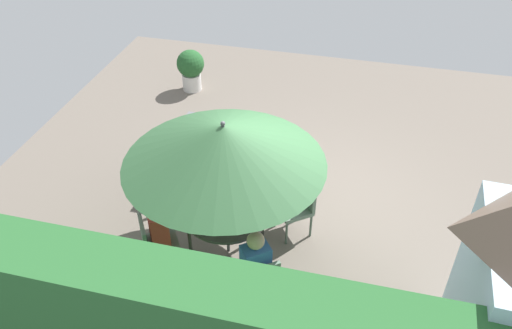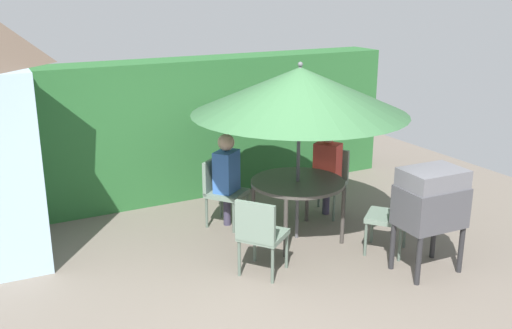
{
  "view_description": "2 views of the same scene",
  "coord_description": "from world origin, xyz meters",
  "views": [
    {
      "loc": [
        -0.66,
        6.21,
        5.58
      ],
      "look_at": [
        0.7,
        0.78,
        1.28
      ],
      "focal_mm": 36.12,
      "sensor_mm": 36.0,
      "label": 1
    },
    {
      "loc": [
        -2.67,
        -4.59,
        3.09
      ],
      "look_at": [
        0.21,
        0.88,
        1.19
      ],
      "focal_mm": 41.04,
      "sensor_mm": 36.0,
      "label": 2
    }
  ],
  "objects": [
    {
      "name": "ground_plane",
      "position": [
        0.0,
        0.0,
        0.0
      ],
      "size": [
        11.0,
        11.0,
        0.0
      ],
      "primitive_type": "plane",
      "color": "#6B6056"
    },
    {
      "name": "chair_toward_house",
      "position": [
        1.78,
        0.34,
        0.52
      ],
      "size": [
        0.65,
        0.65,
        0.9
      ],
      "color": "slate",
      "rests_on": "ground"
    },
    {
      "name": "person_in_red",
      "position": [
        1.79,
        1.76,
        0.78
      ],
      "size": [
        0.39,
        0.42,
        1.26
      ],
      "color": "#CC3D33",
      "rests_on": "ground"
    },
    {
      "name": "chair_far_side",
      "position": [
        0.34,
        2.12,
        0.52
      ],
      "size": [
        0.65,
        0.65,
        0.9
      ],
      "color": "slate",
      "rests_on": "ground"
    },
    {
      "name": "hedge_backdrop",
      "position": [
        0.0,
        3.5,
        1.03
      ],
      "size": [
        7.46,
        0.66,
        2.07
      ],
      "color": "#28602D",
      "rests_on": "ground"
    },
    {
      "name": "chair_near_shed",
      "position": [
        1.86,
        1.81,
        0.52
      ],
      "size": [
        0.64,
        0.64,
        0.9
      ],
      "color": "slate",
      "rests_on": "ground"
    },
    {
      "name": "bbq_grill",
      "position": [
        1.81,
        -0.19,
        0.85
      ],
      "size": [
        0.72,
        0.53,
        1.2
      ],
      "color": "#47474C",
      "rests_on": "ground"
    },
    {
      "name": "patio_table",
      "position": [
        0.99,
        1.26,
        0.7
      ],
      "size": [
        1.17,
        1.17,
        0.76
      ],
      "color": "#47423D",
      "rests_on": "ground"
    },
    {
      "name": "chair_toward_hedge",
      "position": [
        0.1,
        0.58,
        0.52
      ],
      "size": [
        0.65,
        0.65,
        0.9
      ],
      "color": "slate",
      "rests_on": "ground"
    },
    {
      "name": "person_in_blue",
      "position": [
        0.39,
        2.05,
        0.78
      ],
      "size": [
        0.42,
        0.4,
        1.26
      ],
      "color": "#3866B2",
      "rests_on": "ground"
    },
    {
      "name": "patio_umbrella",
      "position": [
        0.99,
        1.26,
        1.9
      ],
      "size": [
        2.61,
        2.61,
        2.24
      ],
      "color": "#4C4C51",
      "rests_on": "ground"
    }
  ]
}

